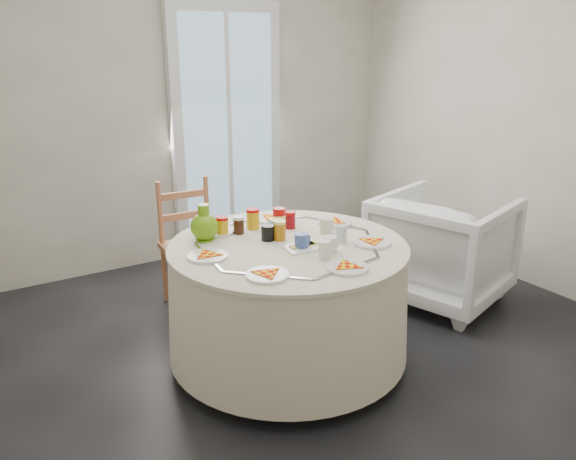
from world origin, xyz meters
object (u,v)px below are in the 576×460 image
wooden_chair (193,242)px  table (288,301)px  armchair (442,248)px  green_pitcher (204,214)px

wooden_chair → table: bearing=-77.0°
armchair → green_pitcher: 1.80m
armchair → green_pitcher: size_ratio=4.24×
table → green_pitcher: bearing=139.4°
armchair → green_pitcher: (-1.72, 0.20, 0.48)m
green_pitcher → wooden_chair: bearing=54.1°
table → wooden_chair: (-0.16, 0.97, 0.09)m
green_pitcher → armchair: bearing=-25.9°
table → armchair: 1.37m
table → armchair: size_ratio=1.58×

